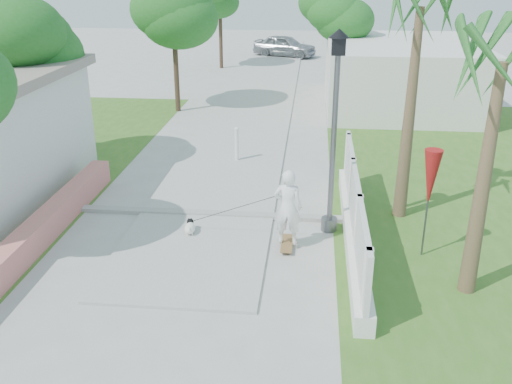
# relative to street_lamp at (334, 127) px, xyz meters

# --- Properties ---
(path_strip) EXTENTS (3.20, 36.00, 0.06)m
(path_strip) POSITION_rel_street_lamp_xyz_m (-2.90, 14.50, -2.40)
(path_strip) COLOR #B7B7B2
(path_strip) RESTS_ON ground
(curb) EXTENTS (6.50, 0.25, 0.10)m
(curb) POSITION_rel_street_lamp_xyz_m (-2.90, 0.50, -2.38)
(curb) COLOR #999993
(curb) RESTS_ON ground
(grass_right) EXTENTS (8.00, 20.00, 0.01)m
(grass_right) POSITION_rel_street_lamp_xyz_m (4.10, 2.50, -2.42)
(grass_right) COLOR #386720
(grass_right) RESTS_ON ground
(pink_wall) EXTENTS (0.45, 8.20, 0.80)m
(pink_wall) POSITION_rel_street_lamp_xyz_m (-6.20, -1.95, -2.11)
(pink_wall) COLOR #CA6C67
(pink_wall) RESTS_ON ground
(lattice_fence) EXTENTS (0.35, 7.00, 1.50)m
(lattice_fence) POSITION_rel_street_lamp_xyz_m (0.50, -0.50, -1.88)
(lattice_fence) COLOR white
(lattice_fence) RESTS_ON ground
(building_right) EXTENTS (6.00, 8.00, 2.60)m
(building_right) POSITION_rel_street_lamp_xyz_m (3.10, 12.50, -1.13)
(building_right) COLOR silver
(building_right) RESTS_ON ground
(street_lamp) EXTENTS (0.44, 0.44, 4.44)m
(street_lamp) POSITION_rel_street_lamp_xyz_m (0.00, 0.00, 0.00)
(street_lamp) COLOR #59595E
(street_lamp) RESTS_ON ground
(bollard) EXTENTS (0.14, 0.14, 1.09)m
(bollard) POSITION_rel_street_lamp_xyz_m (-2.70, 4.50, -1.84)
(bollard) COLOR white
(bollard) RESTS_ON ground
(patio_umbrella) EXTENTS (0.36, 0.36, 2.30)m
(patio_umbrella) POSITION_rel_street_lamp_xyz_m (1.90, -1.00, -0.74)
(patio_umbrella) COLOR #59595E
(patio_umbrella) RESTS_ON ground
(tree_left_mid) EXTENTS (3.20, 3.20, 4.85)m
(tree_left_mid) POSITION_rel_street_lamp_xyz_m (-8.38, 2.98, 1.07)
(tree_left_mid) COLOR #4C3826
(tree_left_mid) RESTS_ON ground
(tree_path_left) EXTENTS (3.40, 3.40, 5.23)m
(tree_path_left) POSITION_rel_street_lamp_xyz_m (-5.88, 10.48, 1.39)
(tree_path_left) COLOR #4C3826
(tree_path_left) RESTS_ON ground
(tree_path_right) EXTENTS (3.00, 3.00, 4.79)m
(tree_path_right) POSITION_rel_street_lamp_xyz_m (0.32, 14.48, 1.07)
(tree_path_right) COLOR #4C3826
(tree_path_right) RESTS_ON ground
(palm_far) EXTENTS (1.80, 1.80, 5.30)m
(palm_far) POSITION_rel_street_lamp_xyz_m (1.70, 1.00, 2.06)
(palm_far) COLOR brown
(palm_far) RESTS_ON ground
(palm_near) EXTENTS (1.80, 1.80, 4.70)m
(palm_near) POSITION_rel_street_lamp_xyz_m (2.50, -2.30, 1.53)
(palm_near) COLOR brown
(palm_near) RESTS_ON ground
(skateboarder) EXTENTS (2.49, 0.96, 1.76)m
(skateboarder) POSITION_rel_street_lamp_xyz_m (-1.71, -0.74, -1.65)
(skateboarder) COLOR olive
(skateboarder) RESTS_ON ground
(dog) EXTENTS (0.29, 0.51, 0.35)m
(dog) POSITION_rel_street_lamp_xyz_m (-3.09, -0.56, -2.23)
(dog) COLOR white
(dog) RESTS_ON ground
(parked_car) EXTENTS (4.24, 2.76, 1.34)m
(parked_car) POSITION_rel_street_lamp_xyz_m (-2.34, 24.90, -1.75)
(parked_car) COLOR #9EA1A6
(parked_car) RESTS_ON ground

